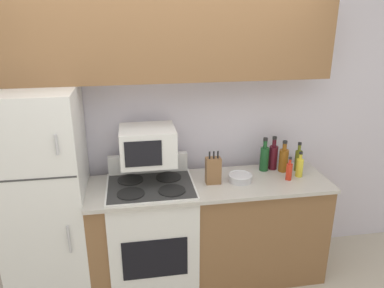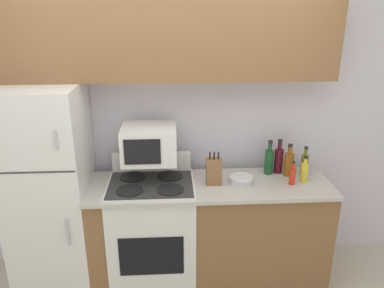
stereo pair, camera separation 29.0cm
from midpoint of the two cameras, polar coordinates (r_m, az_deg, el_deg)
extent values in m
cube|color=silver|center=(3.27, -0.73, 2.27)|extent=(8.00, 0.05, 2.55)
cube|color=brown|center=(3.31, 5.21, -13.44)|extent=(1.97, 0.56, 0.90)
cube|color=#BCB7AD|center=(3.07, 5.53, -6.37)|extent=(1.97, 0.60, 0.03)
cube|color=white|center=(3.21, -18.36, -6.98)|extent=(0.62, 0.63, 1.74)
cube|color=#383838|center=(2.81, -20.57, -4.10)|extent=(0.60, 0.01, 0.01)
cylinder|color=#B7B7BC|center=(2.66, -17.20, 0.54)|extent=(0.02, 0.02, 0.14)
cylinder|color=#B7B7BC|center=(2.97, -15.74, -12.87)|extent=(0.02, 0.02, 0.22)
cube|color=brown|center=(2.95, -0.63, 15.70)|extent=(2.59, 0.30, 0.62)
cube|color=white|center=(3.26, -3.41, -13.56)|extent=(0.70, 0.56, 0.94)
cube|color=black|center=(3.04, -3.38, -16.81)|extent=(0.50, 0.01, 0.34)
cube|color=#2D2D2D|center=(3.03, -3.59, -6.18)|extent=(0.67, 0.54, 0.01)
cube|color=white|center=(3.23, -3.62, -2.74)|extent=(0.67, 0.06, 0.16)
cylinder|color=black|center=(2.92, -6.70, -7.12)|extent=(0.21, 0.21, 0.01)
cylinder|color=black|center=(2.91, -0.48, -7.00)|extent=(0.21, 0.21, 0.01)
cylinder|color=black|center=(3.14, -6.47, -5.07)|extent=(0.21, 0.21, 0.01)
cylinder|color=black|center=(3.14, -0.71, -4.96)|extent=(0.21, 0.21, 0.01)
cube|color=white|center=(2.99, -3.81, 0.02)|extent=(0.43, 0.36, 0.29)
cube|color=black|center=(2.82, -4.70, -1.28)|extent=(0.28, 0.01, 0.20)
cube|color=brown|center=(3.01, 6.08, -4.25)|extent=(0.12, 0.08, 0.22)
cylinder|color=black|center=(2.95, 5.56, -1.87)|extent=(0.01, 0.01, 0.06)
cylinder|color=black|center=(2.95, 6.20, -1.86)|extent=(0.01, 0.01, 0.06)
cylinder|color=black|center=(2.96, 6.84, -1.84)|extent=(0.01, 0.01, 0.06)
cylinder|color=silver|center=(3.09, 10.22, -5.54)|extent=(0.19, 0.19, 0.06)
torus|color=silver|center=(3.07, 10.25, -5.06)|extent=(0.20, 0.20, 0.01)
cylinder|color=red|center=(3.16, 17.62, -4.76)|extent=(0.05, 0.05, 0.14)
cylinder|color=red|center=(3.12, 17.79, -3.23)|extent=(0.02, 0.02, 0.04)
cylinder|color=black|center=(3.11, 17.85, -2.72)|extent=(0.02, 0.03, 0.02)
cylinder|color=#194C23|center=(3.29, 14.13, -2.75)|extent=(0.08, 0.08, 0.21)
cylinder|color=#194C23|center=(3.24, 14.33, -0.49)|extent=(0.03, 0.03, 0.07)
cylinder|color=black|center=(3.22, 14.40, 0.26)|extent=(0.04, 0.04, 0.02)
cylinder|color=brown|center=(3.30, 16.98, -3.06)|extent=(0.08, 0.08, 0.20)
cylinder|color=brown|center=(3.25, 17.20, -0.97)|extent=(0.04, 0.04, 0.06)
cylinder|color=black|center=(3.24, 17.28, -0.28)|extent=(0.04, 0.04, 0.02)
cylinder|color=#470F19|center=(3.33, 15.49, -2.56)|extent=(0.08, 0.08, 0.21)
cylinder|color=#470F19|center=(3.28, 15.71, -0.33)|extent=(0.03, 0.03, 0.07)
cylinder|color=black|center=(3.27, 15.79, 0.41)|extent=(0.04, 0.04, 0.02)
cylinder|color=#5B6619|center=(3.34, 19.14, -3.14)|extent=(0.06, 0.06, 0.18)
cylinder|color=#5B6619|center=(3.30, 19.37, -1.23)|extent=(0.03, 0.03, 0.06)
cylinder|color=black|center=(3.29, 19.45, -0.59)|extent=(0.03, 0.03, 0.02)
cylinder|color=gold|center=(3.24, 19.21, -4.20)|extent=(0.06, 0.06, 0.15)
cylinder|color=gold|center=(3.20, 19.42, -2.54)|extent=(0.03, 0.03, 0.05)
cylinder|color=black|center=(3.19, 19.48, -1.99)|extent=(0.03, 0.03, 0.02)
camera|label=1|loc=(0.14, -87.14, 1.04)|focal=35.00mm
camera|label=2|loc=(0.14, 92.86, -1.04)|focal=35.00mm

